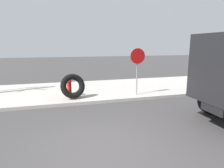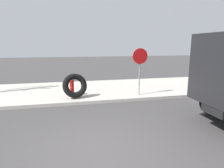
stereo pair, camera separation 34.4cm
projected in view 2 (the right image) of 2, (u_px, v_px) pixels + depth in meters
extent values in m
plane|color=#423F3F|center=(99.00, 151.00, 4.91)|extent=(80.00, 80.00, 0.00)
cube|color=#BCB7AD|center=(81.00, 90.00, 11.11)|extent=(36.00, 5.00, 0.15)
cylinder|color=red|center=(72.00, 89.00, 9.62)|extent=(0.21, 0.21, 0.67)
sphere|color=red|center=(72.00, 81.00, 9.54)|extent=(0.24, 0.24, 0.24)
cylinder|color=red|center=(72.00, 88.00, 9.42)|extent=(0.10, 0.17, 0.10)
cylinder|color=red|center=(72.00, 87.00, 9.79)|extent=(0.10, 0.17, 0.10)
cylinder|color=red|center=(72.00, 90.00, 9.44)|extent=(0.11, 0.17, 0.11)
torus|color=black|center=(75.00, 86.00, 9.15)|extent=(1.25, 0.80, 1.19)
cylinder|color=gray|center=(139.00, 72.00, 9.63)|extent=(0.06, 0.06, 2.33)
cylinder|color=red|center=(140.00, 56.00, 9.43)|extent=(0.76, 0.02, 0.76)
cylinder|color=black|center=(214.00, 101.00, 7.37)|extent=(1.10, 0.31, 1.10)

